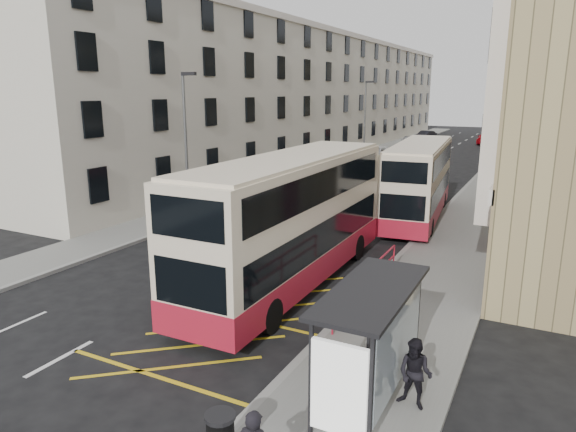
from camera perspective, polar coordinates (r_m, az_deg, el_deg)
The scene contains 19 objects.
ground at distance 17.14m, azimuth -18.72°, elevation -11.84°, with size 200.00×200.00×0.00m, color black.
pavement_right at distance 41.29m, azimuth 21.98°, elevation 2.85°, with size 4.00×120.00×0.15m, color slate.
pavement_left at distance 45.30m, azimuth 2.09°, elevation 4.74°, with size 3.00×120.00×0.15m, color slate.
kerb_right at distance 41.50m, azimuth 19.24°, elevation 3.13°, with size 0.25×120.00×0.15m, color gray.
kerb_left at distance 44.69m, azimuth 3.84°, elevation 4.59°, with size 0.25×120.00×0.15m, color gray.
road_markings at distance 57.15m, azimuth 15.48°, elevation 6.07°, with size 10.00×110.00×0.01m, color silver, non-canonical shape.
terrace_left at distance 61.30m, azimuth 3.31°, elevation 13.14°, with size 9.18×79.00×13.25m.
bus_shelter at distance 11.75m, azimuth 9.31°, elevation -11.95°, with size 1.65×4.25×2.70m.
guard_railing at distance 18.22m, azimuth 8.91°, elevation -6.76°, with size 0.06×6.56×1.01m.
street_lamp_near at distance 28.82m, azimuth -11.23°, elevation 8.43°, with size 0.93×0.18×8.00m.
street_lamp_far at distance 55.52m, azimuth 8.60°, elevation 11.00°, with size 0.93×0.18×8.00m.
double_decker_front at distance 19.04m, azimuth 0.34°, elevation -0.53°, with size 2.89×12.29×4.89m.
double_decker_rear at distance 29.79m, azimuth 14.30°, elevation 3.76°, with size 3.59×11.17×4.38m.
pedestrian_mid at distance 12.44m, azimuth 13.95°, elevation -16.66°, with size 0.81×0.63×1.66m, color black.
pedestrian_far at distance 16.05m, azimuth 6.50°, elevation -9.24°, with size 0.93×0.39×1.59m, color black.
white_van at distance 56.18m, azimuth 9.82°, elevation 6.93°, with size 2.26×4.90×1.36m, color white.
car_silver at distance 68.98m, azimuth 13.22°, elevation 8.07°, with size 1.77×4.41×1.50m, color #A1A2A7.
car_dark at distance 78.42m, azimuth 15.00°, elevation 8.60°, with size 1.55×4.43×1.46m, color black.
car_red at distance 75.76m, azimuth 21.08°, elevation 7.99°, with size 2.06×5.06×1.47m, color #A8030C.
Camera 1 is at (11.46, -10.52, 7.20)m, focal length 32.00 mm.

